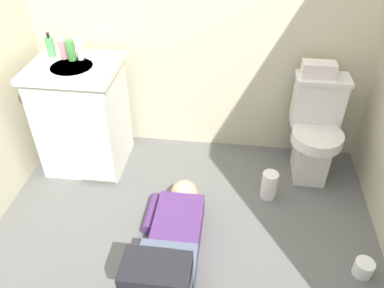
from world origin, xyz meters
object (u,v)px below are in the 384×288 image
object	(u,v)px
paper_towel_roll	(269,185)
toilet_paper_roll	(363,268)
faucet	(79,49)
bottle_clear	(79,48)
tissue_box	(319,69)
soap_dispenser	(50,47)
toilet	(315,131)
bottle_pink	(63,49)
vanity_cabinet	(83,116)
bottle_green	(71,50)
person_plumber	(171,247)

from	to	relation	value
paper_towel_roll	toilet_paper_roll	world-z (taller)	paper_towel_roll
faucet	bottle_clear	world-z (taller)	bottle_clear
tissue_box	paper_towel_roll	xyz separation A→B (m)	(-0.25, -0.41, -0.70)
soap_dispenser	paper_towel_roll	world-z (taller)	soap_dispenser
faucet	tissue_box	bearing A→B (deg)	1.29
toilet	faucet	bearing A→B (deg)	178.15
faucet	bottle_pink	distance (m)	0.10
toilet	faucet	size ratio (longest dim) A/B	7.50
vanity_cabinet	tissue_box	xyz separation A→B (m)	(1.62, 0.18, 0.38)
bottle_pink	bottle_green	size ratio (longest dim) A/B	0.92
paper_towel_roll	bottle_clear	bearing A→B (deg)	166.52
toilet	tissue_box	xyz separation A→B (m)	(-0.04, 0.09, 0.43)
person_plumber	paper_towel_roll	world-z (taller)	person_plumber
toilet	person_plumber	world-z (taller)	toilet
vanity_cabinet	toilet	bearing A→B (deg)	3.16
person_plumber	toilet_paper_roll	bearing A→B (deg)	4.49
bottle_green	toilet	bearing A→B (deg)	0.35
tissue_box	paper_towel_roll	world-z (taller)	tissue_box
bottle_green	toilet_paper_roll	distance (m)	2.27
soap_dispenser	paper_towel_roll	bearing A→B (deg)	-12.77
vanity_cabinet	toilet_paper_roll	world-z (taller)	vanity_cabinet
vanity_cabinet	bottle_clear	world-z (taller)	bottle_clear
bottle_pink	person_plumber	bearing A→B (deg)	-48.12
toilet	bottle_pink	bearing A→B (deg)	179.81
vanity_cabinet	bottle_clear	bearing A→B (deg)	76.34
bottle_green	soap_dispenser	bearing A→B (deg)	164.60
person_plumber	bottle_pink	world-z (taller)	bottle_pink
bottle_pink	bottle_clear	bearing A→B (deg)	-1.59
toilet	vanity_cabinet	xyz separation A→B (m)	(-1.67, -0.09, 0.05)
bottle_pink	tissue_box	bearing A→B (deg)	2.82
bottle_pink	bottle_green	xyz separation A→B (m)	(0.06, -0.02, 0.01)
person_plumber	bottle_green	bearing A→B (deg)	130.24
faucet	bottle_pink	world-z (taller)	bottle_pink
faucet	tissue_box	distance (m)	1.63
vanity_cabinet	toilet_paper_roll	size ratio (longest dim) A/B	7.45
faucet	bottle_clear	bearing A→B (deg)	-62.83
bottle_clear	toilet_paper_roll	xyz separation A→B (m)	(1.86, -0.89, -0.85)
bottle_pink	bottle_clear	xyz separation A→B (m)	(0.12, -0.00, 0.01)
tissue_box	bottle_clear	distance (m)	1.60
toilet	toilet_paper_roll	size ratio (longest dim) A/B	6.82
soap_dispenser	vanity_cabinet	bearing A→B (deg)	-33.10
tissue_box	toilet_paper_roll	xyz separation A→B (m)	(0.27, -0.98, -0.75)
paper_towel_roll	toilet_paper_roll	size ratio (longest dim) A/B	1.89
soap_dispenser	bottle_clear	xyz separation A→B (m)	(0.22, -0.03, 0.01)
tissue_box	soap_dispenser	xyz separation A→B (m)	(-1.82, -0.06, 0.09)
toilet_paper_roll	vanity_cabinet	bearing A→B (deg)	157.07
bottle_green	paper_towel_roll	distance (m)	1.63
vanity_cabinet	faucet	xyz separation A→B (m)	(-0.00, 0.15, 0.45)
toilet_paper_roll	person_plumber	bearing A→B (deg)	-175.51
tissue_box	toilet_paper_roll	world-z (taller)	tissue_box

